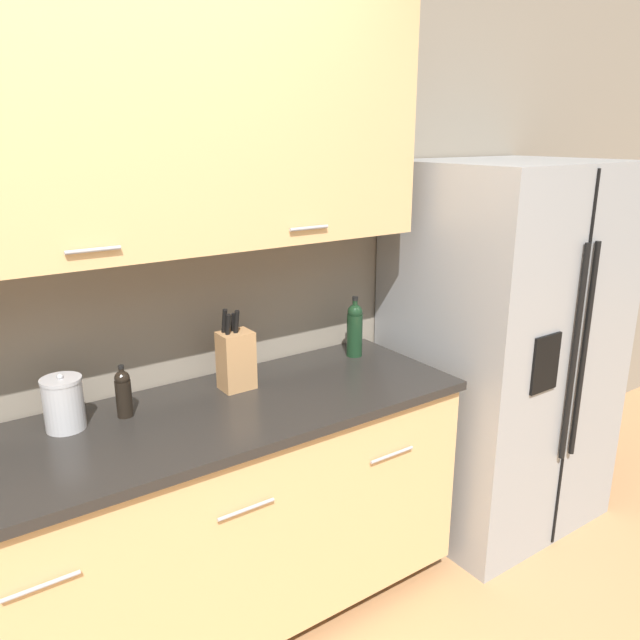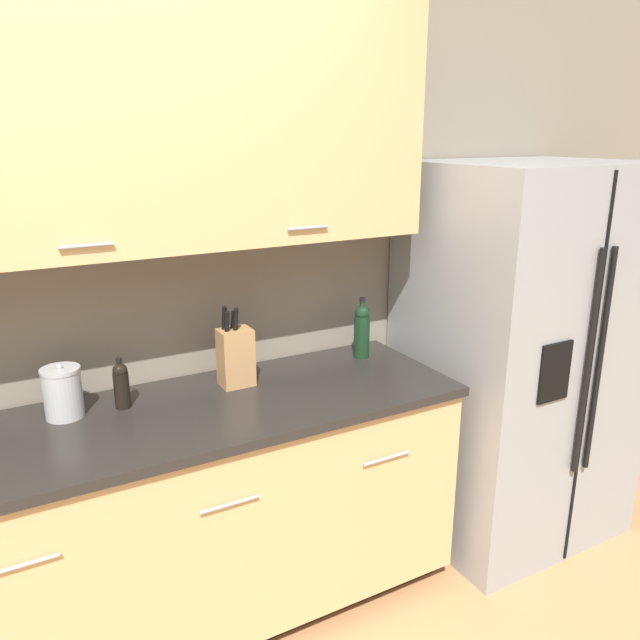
# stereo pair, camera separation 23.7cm
# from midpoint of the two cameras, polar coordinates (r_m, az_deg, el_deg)

# --- Properties ---
(wall_back) EXTENTS (10.00, 0.39, 2.60)m
(wall_back) POSITION_cam_midpoint_polar(r_m,az_deg,el_deg) (2.24, -27.69, 6.81)
(wall_back) COLOR gray
(wall_back) RESTS_ON ground_plane
(counter_unit) EXTENTS (2.57, 0.64, 0.90)m
(counter_unit) POSITION_cam_midpoint_polar(r_m,az_deg,el_deg) (2.40, -20.36, -19.46)
(counter_unit) COLOR black
(counter_unit) RESTS_ON ground_plane
(refrigerator) EXTENTS (0.92, 0.79, 1.72)m
(refrigerator) POSITION_cam_midpoint_polar(r_m,az_deg,el_deg) (3.03, 14.12, -2.51)
(refrigerator) COLOR gray
(refrigerator) RESTS_ON ground_plane
(knife_block) EXTENTS (0.12, 0.10, 0.32)m
(knife_block) POSITION_cam_midpoint_polar(r_m,az_deg,el_deg) (2.38, -10.54, -3.60)
(knife_block) COLOR #A87A4C
(knife_block) RESTS_ON counter_unit
(wine_bottle) EXTENTS (0.07, 0.07, 0.27)m
(wine_bottle) POSITION_cam_midpoint_polar(r_m,az_deg,el_deg) (2.68, 0.67, -0.85)
(wine_bottle) COLOR black
(wine_bottle) RESTS_ON counter_unit
(oil_bottle) EXTENTS (0.05, 0.05, 0.19)m
(oil_bottle) POSITION_cam_midpoint_polar(r_m,az_deg,el_deg) (2.27, -20.45, -6.29)
(oil_bottle) COLOR black
(oil_bottle) RESTS_ON counter_unit
(steel_canister) EXTENTS (0.13, 0.13, 0.19)m
(steel_canister) POSITION_cam_midpoint_polar(r_m,az_deg,el_deg) (2.25, -25.26, -6.98)
(steel_canister) COLOR #A3A3A5
(steel_canister) RESTS_ON counter_unit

